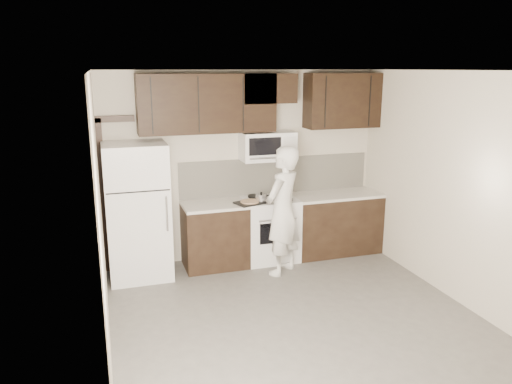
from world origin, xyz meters
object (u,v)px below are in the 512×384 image
stove (270,229)px  person (283,211)px  microwave (268,146)px  refrigerator (138,211)px

stove → person: size_ratio=0.54×
microwave → person: microwave is taller
refrigerator → person: 1.91m
microwave → stove: bearing=-89.9°
microwave → refrigerator: bearing=-174.9°
stove → refrigerator: bearing=-178.5°
refrigerator → person: size_ratio=1.03×
microwave → refrigerator: microwave is taller
person → stove: bearing=-129.9°
microwave → refrigerator: (-1.85, -0.17, -0.75)m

